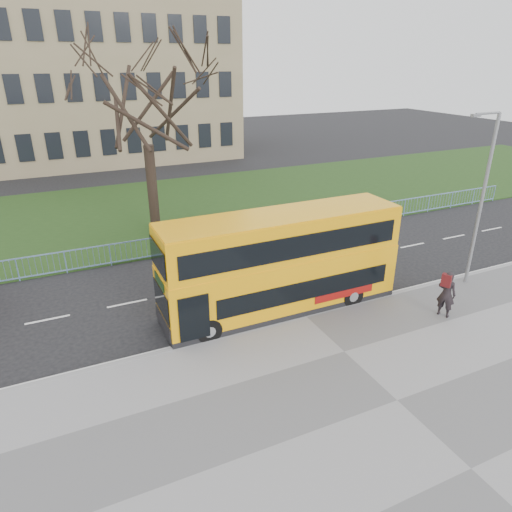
% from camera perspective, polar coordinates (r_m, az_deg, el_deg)
% --- Properties ---
extents(ground, '(120.00, 120.00, 0.00)m').
position_cam_1_polar(ground, '(18.93, 3.78, -5.57)').
color(ground, black).
rests_on(ground, ground).
extents(pavement, '(80.00, 10.50, 0.12)m').
position_cam_1_polar(pavement, '(14.41, 17.20, -17.03)').
color(pavement, slate).
rests_on(pavement, ground).
extents(kerb, '(80.00, 0.20, 0.14)m').
position_cam_1_polar(kerb, '(17.74, 6.18, -7.55)').
color(kerb, gray).
rests_on(kerb, ground).
extents(grass_verge, '(80.00, 15.40, 0.08)m').
position_cam_1_polar(grass_verge, '(31.25, -8.81, 6.18)').
color(grass_verge, '#1E3B15').
rests_on(grass_verge, ground).
extents(guard_railing, '(40.00, 0.12, 1.10)m').
position_cam_1_polar(guard_railing, '(24.15, -3.63, 2.49)').
color(guard_railing, '#7DA3DF').
rests_on(guard_railing, ground).
extents(bare_tree, '(8.18, 8.18, 11.69)m').
position_cam_1_polar(bare_tree, '(25.20, -13.52, 15.44)').
color(bare_tree, black).
rests_on(bare_tree, grass_verge).
extents(civic_building, '(30.00, 15.00, 14.00)m').
position_cam_1_polar(civic_building, '(49.62, -22.58, 19.28)').
color(civic_building, '#837453').
rests_on(civic_building, ground).
extents(yellow_bus, '(9.34, 2.26, 3.91)m').
position_cam_1_polar(yellow_bus, '(17.36, 3.20, -0.61)').
color(yellow_bus, '#F8A50A').
rests_on(yellow_bus, ground).
extents(pedestrian, '(0.70, 0.80, 1.84)m').
position_cam_1_polar(pedestrian, '(18.63, 22.70, -4.39)').
color(pedestrian, black).
rests_on(pedestrian, pavement).
extents(street_lamp, '(1.53, 0.16, 7.22)m').
position_cam_1_polar(street_lamp, '(20.82, 26.34, 6.85)').
color(street_lamp, gray).
rests_on(street_lamp, pavement).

